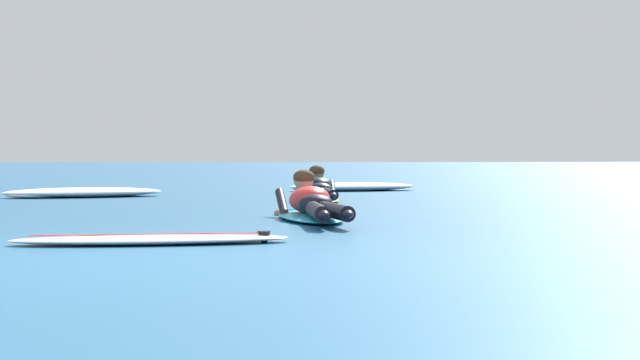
% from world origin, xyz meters
% --- Properties ---
extents(ground_plane, '(120.00, 120.00, 0.00)m').
position_xyz_m(ground_plane, '(0.00, 10.00, 0.00)').
color(ground_plane, '#235B84').
extents(surfer_near, '(0.64, 2.62, 0.55)m').
position_xyz_m(surfer_near, '(1.64, 3.78, 0.14)').
color(surfer_near, '#2DB2D1').
rests_on(surfer_near, ground).
extents(surfer_far, '(0.67, 2.46, 0.53)m').
position_xyz_m(surfer_far, '(2.19, 7.69, 0.14)').
color(surfer_far, yellow).
rests_on(surfer_far, ground).
extents(drifting_surfboard, '(2.03, 0.58, 0.16)m').
position_xyz_m(drifting_surfboard, '(0.18, 1.31, 0.03)').
color(drifting_surfboard, silver).
rests_on(drifting_surfboard, ground).
extents(whitewater_front, '(2.54, 1.56, 0.15)m').
position_xyz_m(whitewater_front, '(-1.11, 9.73, 0.07)').
color(whitewater_front, white).
rests_on(whitewater_front, ground).
extents(whitewater_mid_left, '(2.44, 1.39, 0.15)m').
position_xyz_m(whitewater_mid_left, '(3.30, 11.84, 0.07)').
color(whitewater_mid_left, white).
rests_on(whitewater_mid_left, ground).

